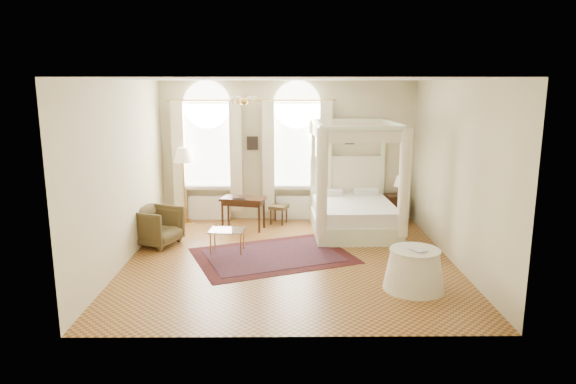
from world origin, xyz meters
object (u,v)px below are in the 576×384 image
(writing_desk, at_px, (243,202))
(floor_lamp, at_px, (183,159))
(stool, at_px, (279,208))
(armchair, at_px, (156,226))
(canopy_bed, at_px, (354,208))
(nightstand, at_px, (395,208))
(side_table, at_px, (414,270))
(coffee_table, at_px, (227,232))

(writing_desk, bearing_deg, floor_lamp, 156.23)
(stool, distance_m, armchair, 2.95)
(stool, bearing_deg, canopy_bed, -23.91)
(stool, bearing_deg, nightstand, 3.47)
(canopy_bed, bearing_deg, nightstand, 39.45)
(stool, xyz_separation_m, armchair, (-2.47, -1.61, 0.03))
(stool, distance_m, floor_lamp, 2.50)
(writing_desk, relative_size, stool, 2.18)
(floor_lamp, distance_m, side_table, 6.15)
(canopy_bed, xyz_separation_m, floor_lamp, (-3.88, 0.90, 0.96))
(floor_lamp, xyz_separation_m, side_table, (4.42, -4.12, -1.19))
(armchair, height_order, coffee_table, armchair)
(armchair, xyz_separation_m, floor_lamp, (0.25, 1.78, 1.12))
(floor_lamp, relative_size, side_table, 1.83)
(armchair, relative_size, floor_lamp, 0.48)
(canopy_bed, xyz_separation_m, stool, (-1.66, 0.74, -0.19))
(canopy_bed, distance_m, armchair, 4.23)
(writing_desk, height_order, stool, writing_desk)
(writing_desk, distance_m, stool, 0.95)
(coffee_table, bearing_deg, nightstand, 31.30)
(writing_desk, bearing_deg, armchair, -145.50)
(stool, xyz_separation_m, coffee_table, (-0.98, -2.10, 0.05))
(nightstand, xyz_separation_m, floor_lamp, (-4.98, 0.00, 1.19))
(writing_desk, bearing_deg, nightstand, 10.03)
(canopy_bed, relative_size, floor_lamp, 1.37)
(floor_lamp, bearing_deg, writing_desk, -23.77)
(nightstand, xyz_separation_m, stool, (-2.76, -0.17, 0.04))
(coffee_table, height_order, side_table, side_table)
(canopy_bed, distance_m, floor_lamp, 4.10)
(writing_desk, xyz_separation_m, stool, (0.79, 0.46, -0.26))
(floor_lamp, bearing_deg, stool, -4.31)
(canopy_bed, height_order, stool, canopy_bed)
(nightstand, height_order, coffee_table, nightstand)
(writing_desk, height_order, armchair, armchair)
(floor_lamp, bearing_deg, nightstand, 0.00)
(writing_desk, bearing_deg, side_table, -49.42)
(canopy_bed, distance_m, side_table, 3.27)
(nightstand, height_order, writing_desk, writing_desk)
(canopy_bed, distance_m, stool, 1.83)
(nightstand, xyz_separation_m, side_table, (-0.56, -4.12, -0.00))
(canopy_bed, bearing_deg, armchair, -168.00)
(nightstand, bearing_deg, stool, -176.53)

